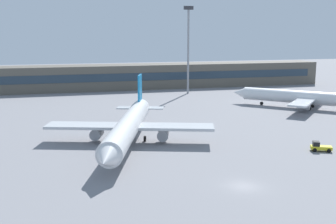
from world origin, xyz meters
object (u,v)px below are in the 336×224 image
object	(u,v)px
airplane_mid	(304,97)
floodlight_tower_west	(188,44)
baggage_tug_yellow	(320,147)
airplane_near	(129,126)

from	to	relation	value
airplane_mid	floodlight_tower_west	world-z (taller)	floodlight_tower_west
airplane_mid	baggage_tug_yellow	distance (m)	43.69
airplane_mid	baggage_tug_yellow	xyz separation A→B (m)	(-21.12, -38.18, -2.31)
airplane_near	airplane_mid	size ratio (longest dim) A/B	1.41
airplane_mid	floodlight_tower_west	size ratio (longest dim) A/B	1.08
airplane_near	baggage_tug_yellow	bearing A→B (deg)	-22.50
airplane_near	airplane_mid	bearing A→B (deg)	25.09
baggage_tug_yellow	airplane_near	bearing A→B (deg)	157.50
airplane_near	baggage_tug_yellow	distance (m)	34.80
airplane_near	floodlight_tower_west	xyz separation A→B (m)	(31.10, 61.06, 13.34)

